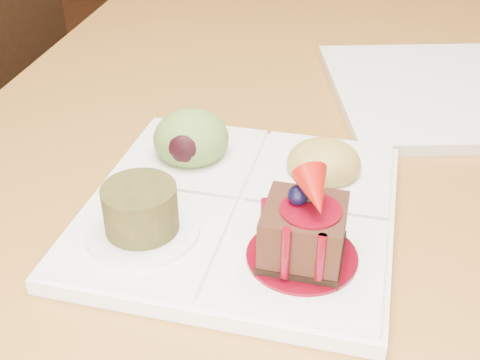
% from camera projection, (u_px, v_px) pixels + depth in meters
% --- Properties ---
extents(dining_table, '(1.00, 1.80, 0.75)m').
position_uv_depth(dining_table, '(433.00, 76.00, 0.86)').
color(dining_table, olive).
rests_on(dining_table, ground).
extents(chair_left, '(0.41, 0.41, 0.85)m').
position_uv_depth(chair_left, '(61.00, 126.00, 1.16)').
color(chair_left, black).
rests_on(chair_left, ground).
extents(sampler_plate, '(0.25, 0.25, 0.09)m').
position_uv_depth(sampler_plate, '(239.00, 196.00, 0.46)').
color(sampler_plate, white).
rests_on(sampler_plate, dining_table).
extents(second_plate, '(0.30, 0.30, 0.01)m').
position_uv_depth(second_plate, '(450.00, 91.00, 0.65)').
color(second_plate, white).
rests_on(second_plate, dining_table).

